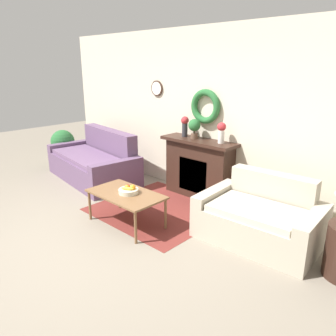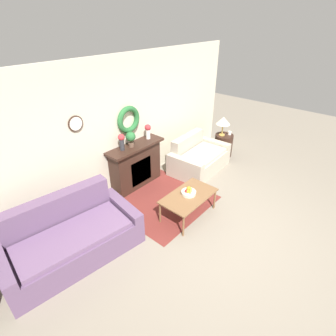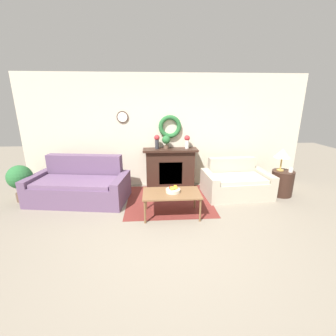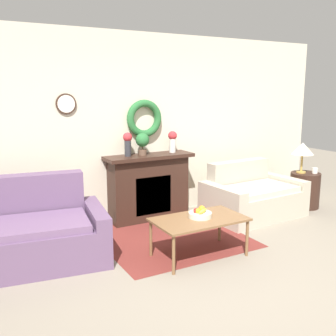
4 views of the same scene
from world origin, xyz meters
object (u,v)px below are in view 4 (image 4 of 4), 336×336
object	(u,v)px
fruit_bowl	(200,214)
table_lamp	(303,149)
loveseat_right	(252,197)
couch_left	(12,236)
coffee_table	(199,222)
mug	(315,171)
potted_plant_on_mantel	(142,141)
fireplace	(149,187)
vase_on_mantel_right	(173,140)
vase_on_mantel_left	(128,142)
side_table_by_loveseat	(305,190)

from	to	relation	value
fruit_bowl	table_lamp	bearing A→B (deg)	17.99
loveseat_right	fruit_bowl	size ratio (longest dim) A/B	5.53
couch_left	table_lamp	size ratio (longest dim) A/B	4.33
coffee_table	mug	bearing A→B (deg)	14.75
coffee_table	potted_plant_on_mantel	distance (m)	1.65
fireplace	fruit_bowl	world-z (taller)	fireplace
vase_on_mantel_right	table_lamp	bearing A→B (deg)	-17.72
coffee_table	loveseat_right	bearing A→B (deg)	29.44
mug	vase_on_mantel_left	xyz separation A→B (m)	(-2.92, 0.78, 0.55)
couch_left	mug	distance (m)	4.62
vase_on_mantel_left	side_table_by_loveseat	bearing A→B (deg)	-13.91
loveseat_right	table_lamp	bearing A→B (deg)	-5.06
couch_left	side_table_by_loveseat	bearing A→B (deg)	7.72
couch_left	table_lamp	xyz separation A→B (m)	(4.44, 0.02, 0.64)
fruit_bowl	side_table_by_loveseat	world-z (taller)	fruit_bowl
loveseat_right	mug	world-z (taller)	loveseat_right
loveseat_right	table_lamp	distance (m)	1.19
vase_on_mantel_left	potted_plant_on_mantel	bearing A→B (deg)	-5.23
coffee_table	fruit_bowl	bearing A→B (deg)	44.83
vase_on_mantel_left	fruit_bowl	bearing A→B (deg)	-79.90
fireplace	fruit_bowl	distance (m)	1.46
fireplace	vase_on_mantel_right	bearing A→B (deg)	0.81
table_lamp	potted_plant_on_mantel	world-z (taller)	potted_plant_on_mantel
fruit_bowl	loveseat_right	bearing A→B (deg)	29.08
fruit_bowl	fireplace	bearing A→B (deg)	87.70
couch_left	vase_on_mantel_right	world-z (taller)	vase_on_mantel_right
side_table_by_loveseat	vase_on_mantel_right	bearing A→B (deg)	161.58
mug	couch_left	bearing A→B (deg)	178.59
couch_left	mug	bearing A→B (deg)	6.70
fireplace	vase_on_mantel_left	distance (m)	0.75
couch_left	coffee_table	size ratio (longest dim) A/B	2.02
fruit_bowl	vase_on_mantel_right	xyz separation A→B (m)	(0.46, 1.46, 0.66)
side_table_by_loveseat	fruit_bowl	bearing A→B (deg)	-163.38
loveseat_right	mug	bearing A→B (deg)	-11.26
vase_on_mantel_right	loveseat_right	bearing A→B (deg)	-30.62
coffee_table	table_lamp	bearing A→B (deg)	18.38
couch_left	side_table_by_loveseat	xyz separation A→B (m)	(4.50, -0.03, -0.03)
table_lamp	vase_on_mantel_left	distance (m)	2.84
table_lamp	potted_plant_on_mantel	xyz separation A→B (m)	(-2.54, 0.63, 0.21)
side_table_by_loveseat	vase_on_mantel_right	xyz separation A→B (m)	(-2.09, 0.70, 0.87)
table_lamp	mug	distance (m)	0.40
coffee_table	fruit_bowl	xyz separation A→B (m)	(0.03, 0.03, 0.08)
loveseat_right	fruit_bowl	xyz separation A→B (m)	(-1.51, -0.84, 0.21)
loveseat_right	vase_on_mantel_left	world-z (taller)	vase_on_mantel_left
table_lamp	couch_left	bearing A→B (deg)	-179.78
fireplace	couch_left	distance (m)	2.12
side_table_by_loveseat	vase_on_mantel_left	bearing A→B (deg)	166.09
vase_on_mantel_left	potted_plant_on_mantel	distance (m)	0.22
coffee_table	mug	world-z (taller)	mug
coffee_table	vase_on_mantel_right	world-z (taller)	vase_on_mantel_right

